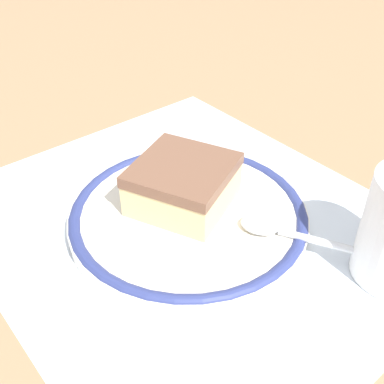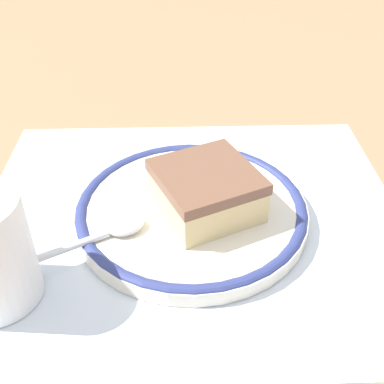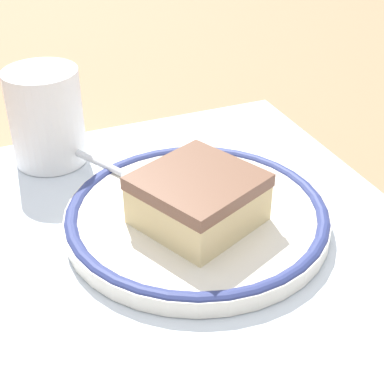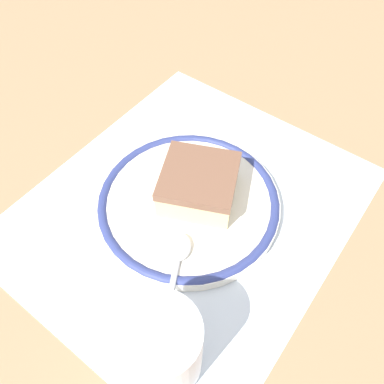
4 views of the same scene
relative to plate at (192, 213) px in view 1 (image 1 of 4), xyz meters
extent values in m
plane|color=#9E7551|center=(0.00, 0.00, -0.01)|extent=(2.40, 2.40, 0.00)
cube|color=silver|center=(0.00, 0.00, -0.01)|extent=(0.41, 0.36, 0.00)
cylinder|color=silver|center=(0.00, 0.00, 0.00)|extent=(0.22, 0.22, 0.01)
torus|color=navy|center=(0.00, 0.00, 0.00)|extent=(0.22, 0.22, 0.01)
cube|color=beige|center=(-0.01, 0.00, 0.02)|extent=(0.11, 0.11, 0.03)
cube|color=brown|center=(-0.01, 0.00, 0.04)|extent=(0.11, 0.11, 0.01)
ellipsoid|color=silver|center=(0.06, 0.03, 0.01)|extent=(0.04, 0.04, 0.01)
cylinder|color=silver|center=(0.12, 0.06, 0.01)|extent=(0.10, 0.06, 0.01)
camera|label=1|loc=(0.26, -0.22, 0.29)|focal=44.38mm
camera|label=2|loc=(0.01, 0.35, 0.29)|focal=44.56mm
camera|label=3|loc=(-0.37, 0.15, 0.28)|focal=54.41mm
camera|label=4|loc=(0.22, 0.17, 0.40)|focal=37.11mm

